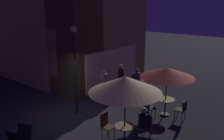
# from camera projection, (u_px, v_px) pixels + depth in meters

# --- Properties ---
(ground_plane) EXTENTS (60.00, 60.00, 0.00)m
(ground_plane) POSITION_uv_depth(u_px,v_px,m) (75.00, 118.00, 10.56)
(ground_plane) COLOR black
(cafe_building) EXTENTS (6.33, 8.94, 8.53)m
(cafe_building) POSITION_uv_depth(u_px,v_px,m) (62.00, 12.00, 14.23)
(cafe_building) COLOR tan
(cafe_building) RESTS_ON ground
(street_lamp_near_corner) EXTENTS (0.28, 0.28, 3.87)m
(street_lamp_near_corner) POSITION_uv_depth(u_px,v_px,m) (75.00, 57.00, 10.35)
(street_lamp_near_corner) COLOR black
(street_lamp_near_corner) RESTS_ON ground
(menu_sandwich_board) EXTENTS (0.79, 0.73, 0.88)m
(menu_sandwich_board) POSITION_uv_depth(u_px,v_px,m) (20.00, 140.00, 8.01)
(menu_sandwich_board) COLOR black
(menu_sandwich_board) RESTS_ON ground
(cafe_table_0) EXTENTS (0.69, 0.69, 0.77)m
(cafe_table_0) POSITION_uv_depth(u_px,v_px,m) (125.00, 132.00, 8.35)
(cafe_table_0) COLOR black
(cafe_table_0) RESTS_ON ground
(cafe_table_1) EXTENTS (0.79, 0.79, 0.75)m
(cafe_table_1) POSITION_uv_depth(u_px,v_px,m) (165.00, 103.00, 10.68)
(cafe_table_1) COLOR black
(cafe_table_1) RESTS_ON ground
(cafe_table_2) EXTENTS (0.75, 0.75, 0.79)m
(cafe_table_2) POSITION_uv_depth(u_px,v_px,m) (148.00, 83.00, 13.21)
(cafe_table_2) COLOR black
(cafe_table_2) RESTS_ON ground
(patio_umbrella_0) EXTENTS (2.40, 2.40, 2.52)m
(patio_umbrella_0) POSITION_uv_depth(u_px,v_px,m) (125.00, 85.00, 7.90)
(patio_umbrella_0) COLOR black
(patio_umbrella_0) RESTS_ON ground
(patio_umbrella_1) EXTENTS (2.29, 2.29, 2.16)m
(patio_umbrella_1) POSITION_uv_depth(u_px,v_px,m) (167.00, 73.00, 10.31)
(patio_umbrella_1) COLOR black
(patio_umbrella_1) RESTS_ON ground
(cafe_chair_0) EXTENTS (0.40, 0.40, 1.01)m
(cafe_chair_0) POSITION_uv_depth(u_px,v_px,m) (106.00, 123.00, 8.80)
(cafe_chair_0) COLOR brown
(cafe_chair_0) RESTS_ON ground
(cafe_chair_1) EXTENTS (0.56, 0.56, 0.97)m
(cafe_chair_1) POSITION_uv_depth(u_px,v_px,m) (146.00, 125.00, 8.74)
(cafe_chair_1) COLOR brown
(cafe_chair_1) RESTS_ON ground
(cafe_chair_2) EXTENTS (0.52, 0.52, 0.95)m
(cafe_chair_2) POSITION_uv_depth(u_px,v_px,m) (149.00, 106.00, 10.37)
(cafe_chair_2) COLOR black
(cafe_chair_2) RESTS_ON ground
(cafe_chair_3) EXTENTS (0.41, 0.41, 0.87)m
(cafe_chair_3) POSITION_uv_depth(u_px,v_px,m) (182.00, 108.00, 10.24)
(cafe_chair_3) COLOR black
(cafe_chair_3) RESTS_ON ground
(cafe_chair_4) EXTENTS (0.45, 0.45, 0.94)m
(cafe_chair_4) POSITION_uv_depth(u_px,v_px,m) (135.00, 81.00, 13.69)
(cafe_chair_4) COLOR brown
(cafe_chair_4) RESTS_ON ground
(patron_seated_0) EXTENTS (0.55, 0.49, 1.27)m
(patron_seated_0) POSITION_uv_depth(u_px,v_px,m) (142.00, 122.00, 8.64)
(patron_seated_0) COLOR #314A3C
(patron_seated_0) RESTS_ON ground
(patron_seated_1) EXTENTS (0.38, 0.56, 1.28)m
(patron_seated_1) POSITION_uv_depth(u_px,v_px,m) (137.00, 79.00, 13.57)
(patron_seated_1) COLOR gray
(patron_seated_1) RESTS_ON ground
(patron_standing_2) EXTENTS (0.31, 0.31, 1.69)m
(patron_standing_2) POSITION_uv_depth(u_px,v_px,m) (121.00, 80.00, 12.95)
(patron_standing_2) COLOR black
(patron_standing_2) RESTS_ON ground
(patron_standing_3) EXTENTS (0.38, 0.38, 1.72)m
(patron_standing_3) POSITION_uv_depth(u_px,v_px,m) (104.00, 87.00, 11.83)
(patron_standing_3) COLOR black
(patron_standing_3) RESTS_ON ground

